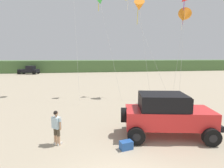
% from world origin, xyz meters
% --- Properties ---
extents(dune_ridge, '(90.00, 9.97, 3.04)m').
position_xyz_m(dune_ridge, '(1.58, 48.05, 1.52)').
color(dune_ridge, '#4C703D').
rests_on(dune_ridge, ground_plane).
extents(jeep, '(5.01, 3.20, 2.26)m').
position_xyz_m(jeep, '(3.01, 3.61, 1.20)').
color(jeep, red).
rests_on(jeep, ground_plane).
extents(person_watching, '(0.50, 0.47, 1.67)m').
position_xyz_m(person_watching, '(-2.55, 3.57, 0.94)').
color(person_watching, tan).
rests_on(person_watching, ground_plane).
extents(cooler_box, '(0.63, 0.47, 0.38)m').
position_xyz_m(cooler_box, '(0.57, 2.60, 0.19)').
color(cooler_box, '#23519E').
rests_on(cooler_box, ground_plane).
extents(distant_pickup, '(4.93, 3.39, 1.98)m').
position_xyz_m(distant_pickup, '(-13.59, 41.06, 0.94)').
color(distant_pickup, black).
rests_on(distant_pickup, ground_plane).
extents(kite_orange_streamer, '(1.44, 3.20, 9.80)m').
position_xyz_m(kite_orange_streamer, '(4.51, 13.44, 9.12)').
color(kite_orange_streamer, orange).
rests_on(kite_orange_streamer, ground_plane).
extents(kite_yellow_diamond, '(2.30, 2.19, 8.39)m').
position_xyz_m(kite_yellow_diamond, '(7.53, 10.26, 7.52)').
color(kite_yellow_diamond, orange).
rests_on(kite_yellow_diamond, ground_plane).
extents(kite_green_box, '(2.12, 3.46, 10.09)m').
position_xyz_m(kite_green_box, '(0.67, 14.17, 9.57)').
color(kite_green_box, green).
rests_on(kite_green_box, ground_plane).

